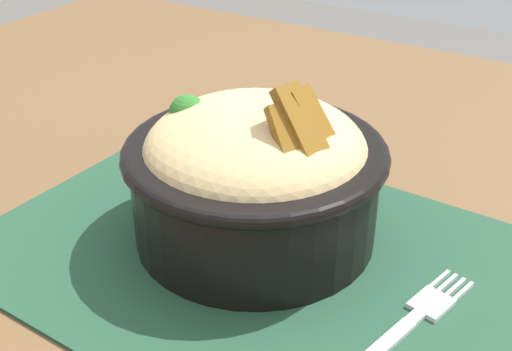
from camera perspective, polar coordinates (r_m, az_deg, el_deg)
table at (r=0.54m, az=1.55°, el=-11.26°), size 1.23×0.98×0.72m
placemat at (r=0.48m, az=1.74°, el=-7.44°), size 0.44×0.30×0.00m
bowl at (r=0.48m, az=-0.00°, el=0.41°), size 0.19×0.19×0.13m
fork at (r=0.44m, az=13.38°, el=-11.69°), size 0.04×0.12×0.00m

